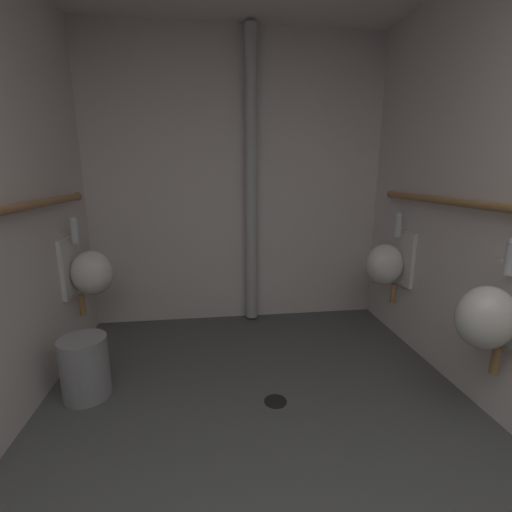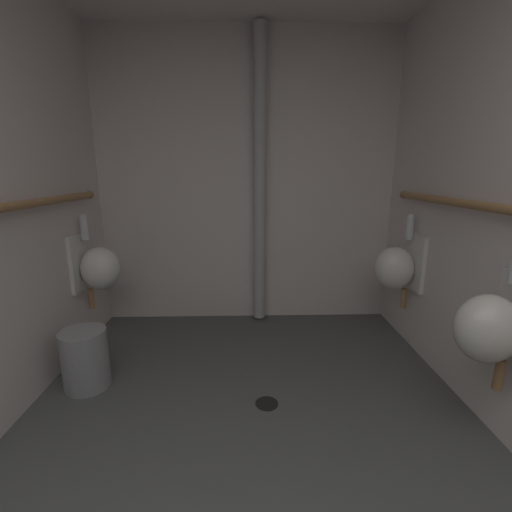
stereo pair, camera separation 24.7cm
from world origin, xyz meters
name	(u,v)px [view 1 (the left image)]	position (x,y,z in m)	size (l,w,h in m)	color
floor	(267,453)	(0.00, 1.70, -0.04)	(2.75, 3.53, 0.08)	#4C4F4C
wall_back	(238,183)	(0.00, 3.44, 1.28)	(2.75, 0.06, 2.55)	silver
urinal_left_mid	(89,271)	(-1.17, 2.87, 0.65)	(0.32, 0.30, 0.76)	silver
urinal_right_mid	(490,315)	(1.17, 1.73, 0.65)	(0.32, 0.30, 0.76)	silver
urinal_right_far	(387,263)	(1.17, 2.81, 0.65)	(0.32, 0.30, 0.76)	silver
standpipe_back_wall	(251,183)	(0.11, 3.33, 1.28)	(0.10, 0.10, 2.50)	#B2B2B2
floor_drain	(275,401)	(0.11, 2.06, 0.00)	(0.14, 0.14, 0.01)	black
waste_bin	(85,367)	(-1.05, 2.27, 0.20)	(0.28, 0.28, 0.39)	gray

